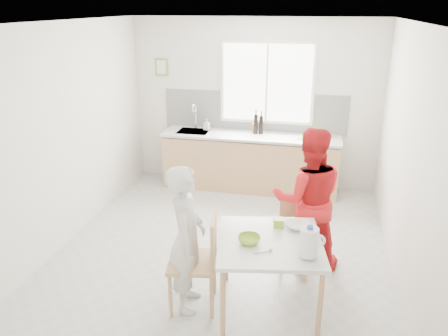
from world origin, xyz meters
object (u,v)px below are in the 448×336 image
(person_red, at_px, (308,199))
(bowl_green, at_px, (249,240))
(person_white, at_px, (187,239))
(wine_bottle_a, at_px, (256,124))
(chair_left, at_px, (200,257))
(bowl_white, at_px, (299,226))
(dining_table, at_px, (270,248))
(milk_jug, at_px, (309,242))
(wine_bottle_b, at_px, (261,125))
(chair_far, at_px, (295,229))

(person_red, xyz_separation_m, bowl_green, (-0.51, -0.95, -0.04))
(person_white, height_order, person_red, person_red)
(bowl_green, relative_size, wine_bottle_a, 0.67)
(chair_left, relative_size, bowl_white, 4.20)
(dining_table, relative_size, wine_bottle_a, 3.58)
(milk_jug, bearing_deg, person_white, 165.96)
(wine_bottle_b, bearing_deg, dining_table, -80.40)
(bowl_green, bearing_deg, dining_table, 24.11)
(chair_left, xyz_separation_m, wine_bottle_b, (0.15, 3.18, 0.51))
(person_red, height_order, bowl_white, person_red)
(person_white, bearing_deg, milk_jug, -104.04)
(bowl_green, distance_m, bowl_white, 0.58)
(person_white, bearing_deg, chair_far, -54.75)
(wine_bottle_a, bearing_deg, chair_left, -91.07)
(person_red, distance_m, bowl_white, 0.58)
(chair_far, relative_size, bowl_white, 3.40)
(bowl_green, bearing_deg, milk_jug, -13.68)
(chair_left, bearing_deg, dining_table, 90.00)
(dining_table, xyz_separation_m, chair_left, (-0.66, -0.12, -0.13))
(chair_far, height_order, milk_jug, milk_jug)
(chair_far, xyz_separation_m, bowl_white, (0.05, -0.56, 0.34))
(bowl_white, bearing_deg, wine_bottle_a, 107.28)
(chair_far, bearing_deg, chair_left, -141.59)
(dining_table, bearing_deg, person_white, -169.92)
(wine_bottle_b, bearing_deg, chair_left, -92.63)
(person_white, relative_size, bowl_white, 6.28)
(wine_bottle_a, bearing_deg, person_white, -93.27)
(chair_far, xyz_separation_m, person_red, (0.12, 0.01, 0.38))
(dining_table, xyz_separation_m, chair_far, (0.20, 0.86, -0.23))
(bowl_green, bearing_deg, chair_left, -175.95)
(dining_table, distance_m, bowl_green, 0.23)
(person_red, distance_m, milk_jug, 1.09)
(chair_left, height_order, wine_bottle_b, wine_bottle_b)
(dining_table, distance_m, bowl_white, 0.41)
(chair_far, bearing_deg, bowl_white, -95.09)
(chair_left, bearing_deg, wine_bottle_a, 168.86)
(chair_left, distance_m, wine_bottle_a, 3.21)
(dining_table, relative_size, chair_left, 1.14)
(chair_left, height_order, milk_jug, milk_jug)
(chair_left, bearing_deg, bowl_white, 104.40)
(chair_left, bearing_deg, person_red, 125.06)
(wine_bottle_a, relative_size, wine_bottle_b, 1.07)
(person_red, relative_size, wine_bottle_a, 5.18)
(wine_bottle_b, bearing_deg, person_red, -69.07)
(dining_table, distance_m, wine_bottle_b, 3.13)
(person_red, xyz_separation_m, milk_jug, (0.05, -1.09, 0.09))
(chair_far, height_order, wine_bottle_b, wine_bottle_b)
(chair_far, relative_size, milk_jug, 2.81)
(chair_far, bearing_deg, dining_table, -113.32)
(bowl_white, relative_size, wine_bottle_a, 0.75)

